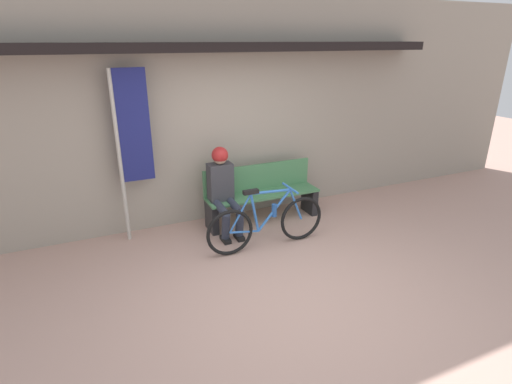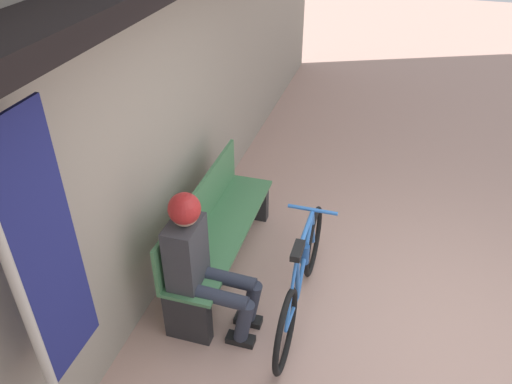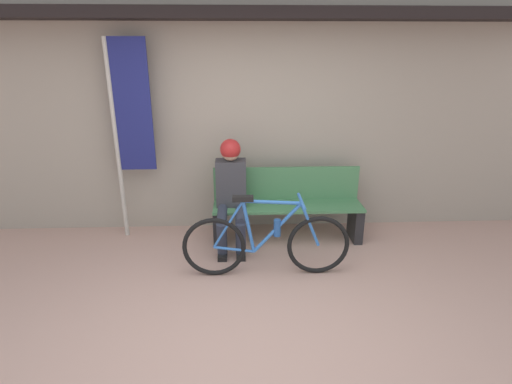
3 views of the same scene
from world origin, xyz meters
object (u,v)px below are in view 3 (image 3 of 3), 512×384
(person_seated, at_px, (231,187))
(banner_pole, at_px, (127,119))
(park_bench_near, at_px, (287,207))
(bicycle, at_px, (267,243))

(person_seated, distance_m, banner_pole, 1.38)
(park_bench_near, bearing_deg, banner_pole, 174.80)
(park_bench_near, distance_m, person_seated, 0.73)
(park_bench_near, xyz_separation_m, banner_pole, (-1.79, 0.16, 1.02))
(person_seated, xyz_separation_m, banner_pole, (-1.14, 0.28, 0.72))
(park_bench_near, relative_size, person_seated, 1.41)
(bicycle, relative_size, person_seated, 1.35)
(person_seated, bearing_deg, bicycle, -62.82)
(park_bench_near, bearing_deg, person_seated, -169.53)
(park_bench_near, bearing_deg, bicycle, -110.16)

